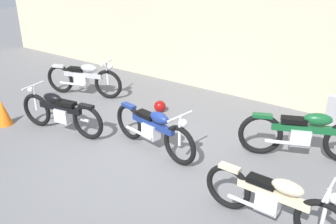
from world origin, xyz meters
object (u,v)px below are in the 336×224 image
(traffic_cone, at_px, (3,113))
(motorcycle_cream, at_px, (273,200))
(helmet, at_px, (160,106))
(motorcycle_blue, at_px, (153,129))
(motorcycle_green, at_px, (305,134))
(motorcycle_silver, at_px, (84,78))
(motorcycle_black, at_px, (60,112))

(traffic_cone, xyz_separation_m, motorcycle_cream, (5.75, 0.28, 0.15))
(helmet, bearing_deg, motorcycle_cream, -32.30)
(helmet, distance_m, motorcycle_blue, 1.81)
(motorcycle_green, bearing_deg, motorcycle_blue, -173.68)
(traffic_cone, distance_m, motorcycle_silver, 2.21)
(motorcycle_blue, height_order, motorcycle_green, motorcycle_green)
(helmet, height_order, motorcycle_silver, motorcycle_silver)
(motorcycle_blue, bearing_deg, traffic_cone, -154.01)
(helmet, xyz_separation_m, motorcycle_cream, (3.46, -2.19, 0.29))
(helmet, height_order, motorcycle_black, motorcycle_black)
(motorcycle_cream, distance_m, motorcycle_black, 4.49)
(traffic_cone, height_order, motorcycle_cream, motorcycle_cream)
(motorcycle_silver, bearing_deg, motorcycle_blue, -39.06)
(helmet, xyz_separation_m, motorcycle_blue, (0.97, -1.50, 0.31))
(helmet, height_order, motorcycle_green, motorcycle_green)
(motorcycle_cream, bearing_deg, motorcycle_green, 96.66)
(motorcycle_cream, bearing_deg, motorcycle_silver, 162.65)
(motorcycle_cream, relative_size, motorcycle_black, 0.96)
(traffic_cone, distance_m, motorcycle_black, 1.37)
(motorcycle_green, distance_m, motorcycle_silver, 5.47)
(helmet, bearing_deg, motorcycle_blue, -57.05)
(motorcycle_silver, xyz_separation_m, motorcycle_black, (1.17, -1.70, -0.02))
(helmet, xyz_separation_m, motorcycle_silver, (-2.20, -0.27, 0.32))
(motorcycle_blue, bearing_deg, motorcycle_silver, 168.23)
(motorcycle_silver, bearing_deg, motorcycle_cream, -36.63)
(motorcycle_green, bearing_deg, motorcycle_black, 179.18)
(motorcycle_green, relative_size, motorcycle_black, 1.02)
(motorcycle_silver, bearing_deg, traffic_cone, -110.43)
(traffic_cone, bearing_deg, motorcycle_black, 21.56)
(helmet, bearing_deg, motorcycle_black, -117.52)
(motorcycle_blue, distance_m, motorcycle_silver, 3.39)
(motorcycle_blue, relative_size, motorcycle_cream, 1.04)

